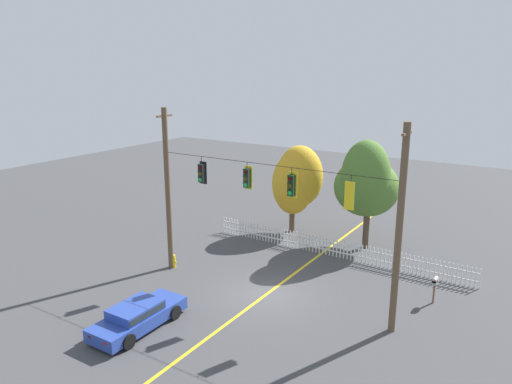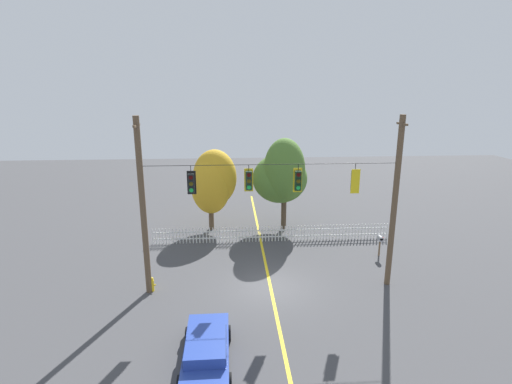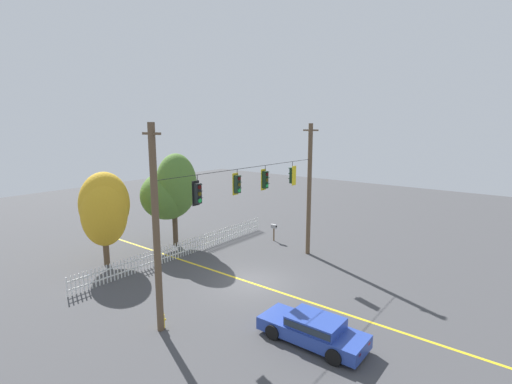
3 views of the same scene
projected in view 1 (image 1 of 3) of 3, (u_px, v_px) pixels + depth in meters
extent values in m
plane|color=#424244|center=(266.00, 294.00, 23.93)|extent=(80.00, 80.00, 0.00)
cube|color=gold|center=(266.00, 294.00, 23.92)|extent=(0.16, 36.00, 0.01)
cylinder|color=brown|center=(168.00, 191.00, 26.06)|extent=(0.29, 0.29, 8.92)
cylinder|color=brown|center=(399.00, 232.00, 19.54)|extent=(0.29, 0.29, 8.92)
cube|color=brown|center=(164.00, 116.00, 25.05)|extent=(0.10, 1.10, 0.10)
cube|color=brown|center=(407.00, 133.00, 18.52)|extent=(0.10, 1.10, 0.10)
cylinder|color=black|center=(267.00, 165.00, 22.27)|extent=(12.34, 0.02, 0.02)
cylinder|color=black|center=(201.00, 160.00, 24.34)|extent=(0.03, 0.03, 0.40)
cube|color=black|center=(203.00, 173.00, 24.61)|extent=(0.43, 0.02, 1.16)
cube|color=black|center=(202.00, 173.00, 24.51)|extent=(0.30, 0.24, 0.94)
cylinder|color=#410706|center=(200.00, 168.00, 24.32)|extent=(0.20, 0.03, 0.20)
cube|color=black|center=(199.00, 165.00, 24.25)|extent=(0.22, 0.12, 0.06)
cylinder|color=#463B09|center=(200.00, 174.00, 24.40)|extent=(0.20, 0.03, 0.20)
cube|color=black|center=(199.00, 172.00, 24.33)|extent=(0.22, 0.12, 0.06)
cylinder|color=green|center=(200.00, 180.00, 24.48)|extent=(0.20, 0.03, 0.20)
cube|color=black|center=(200.00, 178.00, 24.41)|extent=(0.22, 0.12, 0.06)
cylinder|color=black|center=(247.00, 165.00, 22.89)|extent=(0.03, 0.03, 0.32)
cube|color=yellow|center=(249.00, 178.00, 23.15)|extent=(0.43, 0.02, 1.15)
cube|color=#1E3323|center=(247.00, 178.00, 23.04)|extent=(0.30, 0.24, 0.92)
cylinder|color=#410706|center=(245.00, 172.00, 22.86)|extent=(0.20, 0.03, 0.20)
cube|color=#1E3323|center=(245.00, 170.00, 22.79)|extent=(0.22, 0.12, 0.06)
cylinder|color=#463B09|center=(245.00, 179.00, 22.93)|extent=(0.20, 0.03, 0.20)
cube|color=#1E3323|center=(245.00, 176.00, 22.87)|extent=(0.22, 0.12, 0.06)
cylinder|color=green|center=(246.00, 185.00, 23.01)|extent=(0.20, 0.03, 0.20)
cube|color=#1E3323|center=(245.00, 183.00, 22.95)|extent=(0.22, 0.12, 0.06)
cylinder|color=black|center=(292.00, 171.00, 21.63)|extent=(0.03, 0.03, 0.33)
cube|color=yellow|center=(293.00, 185.00, 21.91)|extent=(0.43, 0.02, 1.21)
cube|color=black|center=(291.00, 185.00, 21.80)|extent=(0.30, 0.24, 0.98)
cylinder|color=#410706|center=(290.00, 179.00, 21.61)|extent=(0.20, 0.03, 0.20)
cube|color=black|center=(290.00, 177.00, 21.54)|extent=(0.22, 0.12, 0.06)
cylinder|color=#463B09|center=(290.00, 186.00, 21.69)|extent=(0.20, 0.03, 0.20)
cube|color=black|center=(290.00, 184.00, 21.62)|extent=(0.22, 0.12, 0.06)
cylinder|color=green|center=(290.00, 193.00, 21.77)|extent=(0.20, 0.03, 0.20)
cube|color=black|center=(289.00, 191.00, 21.71)|extent=(0.22, 0.12, 0.06)
cylinder|color=black|center=(351.00, 179.00, 20.17)|extent=(0.03, 0.03, 0.38)
cube|color=yellow|center=(349.00, 196.00, 20.23)|extent=(0.43, 0.02, 1.22)
cube|color=black|center=(350.00, 195.00, 20.34)|extent=(0.30, 0.24, 0.98)
cylinder|color=#410706|center=(352.00, 187.00, 20.37)|extent=(0.20, 0.03, 0.20)
cube|color=black|center=(353.00, 184.00, 20.38)|extent=(0.22, 0.12, 0.06)
cylinder|color=#463B09|center=(352.00, 194.00, 20.45)|extent=(0.20, 0.03, 0.20)
cube|color=black|center=(352.00, 192.00, 20.46)|extent=(0.22, 0.12, 0.06)
cylinder|color=green|center=(351.00, 202.00, 20.53)|extent=(0.20, 0.03, 0.20)
cube|color=black|center=(352.00, 199.00, 20.54)|extent=(0.22, 0.12, 0.06)
cube|color=white|center=(224.00, 225.00, 32.77)|extent=(0.06, 0.04, 1.09)
cube|color=white|center=(226.00, 225.00, 32.65)|extent=(0.06, 0.04, 1.09)
cube|color=white|center=(229.00, 226.00, 32.53)|extent=(0.06, 0.04, 1.09)
cube|color=white|center=(232.00, 226.00, 32.42)|extent=(0.06, 0.04, 1.09)
cube|color=white|center=(235.00, 227.00, 32.30)|extent=(0.06, 0.04, 1.09)
cube|color=white|center=(237.00, 227.00, 32.19)|extent=(0.06, 0.04, 1.09)
cube|color=white|center=(240.00, 228.00, 32.07)|extent=(0.06, 0.04, 1.09)
cube|color=white|center=(243.00, 229.00, 31.95)|extent=(0.06, 0.04, 1.09)
cube|color=white|center=(246.00, 229.00, 31.84)|extent=(0.06, 0.04, 1.09)
cube|color=white|center=(248.00, 230.00, 31.72)|extent=(0.06, 0.04, 1.09)
cube|color=white|center=(251.00, 230.00, 31.60)|extent=(0.06, 0.04, 1.09)
cube|color=white|center=(254.00, 231.00, 31.49)|extent=(0.06, 0.04, 1.09)
cube|color=white|center=(257.00, 232.00, 31.37)|extent=(0.06, 0.04, 1.09)
cube|color=white|center=(260.00, 232.00, 31.26)|extent=(0.06, 0.04, 1.09)
cube|color=white|center=(263.00, 233.00, 31.14)|extent=(0.06, 0.04, 1.09)
cube|color=white|center=(266.00, 234.00, 31.02)|extent=(0.06, 0.04, 1.09)
cube|color=white|center=(269.00, 234.00, 30.91)|extent=(0.06, 0.04, 1.09)
cube|color=white|center=(272.00, 235.00, 30.79)|extent=(0.06, 0.04, 1.09)
cube|color=white|center=(275.00, 235.00, 30.67)|extent=(0.06, 0.04, 1.09)
cube|color=white|center=(278.00, 236.00, 30.56)|extent=(0.06, 0.04, 1.09)
cube|color=white|center=(281.00, 237.00, 30.44)|extent=(0.06, 0.04, 1.09)
cube|color=white|center=(284.00, 237.00, 30.33)|extent=(0.06, 0.04, 1.09)
cube|color=white|center=(287.00, 238.00, 30.21)|extent=(0.06, 0.04, 1.09)
cube|color=white|center=(290.00, 239.00, 30.09)|extent=(0.06, 0.04, 1.09)
cube|color=white|center=(293.00, 239.00, 29.98)|extent=(0.06, 0.04, 1.09)
cube|color=white|center=(297.00, 240.00, 29.86)|extent=(0.06, 0.04, 1.09)
cube|color=white|center=(300.00, 241.00, 29.74)|extent=(0.06, 0.04, 1.09)
cube|color=white|center=(303.00, 241.00, 29.63)|extent=(0.06, 0.04, 1.09)
cube|color=white|center=(306.00, 242.00, 29.51)|extent=(0.06, 0.04, 1.09)
cube|color=white|center=(310.00, 243.00, 29.40)|extent=(0.06, 0.04, 1.09)
cube|color=white|center=(313.00, 243.00, 29.28)|extent=(0.06, 0.04, 1.09)
cube|color=white|center=(316.00, 244.00, 29.16)|extent=(0.06, 0.04, 1.09)
cube|color=white|center=(320.00, 245.00, 29.05)|extent=(0.06, 0.04, 1.09)
cube|color=white|center=(323.00, 246.00, 28.93)|extent=(0.06, 0.04, 1.09)
cube|color=white|center=(326.00, 246.00, 28.81)|extent=(0.06, 0.04, 1.09)
cube|color=white|center=(330.00, 247.00, 28.70)|extent=(0.06, 0.04, 1.09)
cube|color=white|center=(333.00, 248.00, 28.58)|extent=(0.06, 0.04, 1.09)
cube|color=white|center=(337.00, 249.00, 28.47)|extent=(0.06, 0.04, 1.09)
cube|color=white|center=(340.00, 249.00, 28.35)|extent=(0.06, 0.04, 1.09)
cube|color=white|center=(344.00, 250.00, 28.23)|extent=(0.06, 0.04, 1.09)
cube|color=white|center=(347.00, 251.00, 28.12)|extent=(0.06, 0.04, 1.09)
cube|color=white|center=(351.00, 252.00, 28.00)|extent=(0.06, 0.04, 1.09)
cube|color=white|center=(355.00, 252.00, 27.88)|extent=(0.06, 0.04, 1.09)
cube|color=white|center=(358.00, 253.00, 27.77)|extent=(0.06, 0.04, 1.09)
cube|color=white|center=(362.00, 254.00, 27.65)|extent=(0.06, 0.04, 1.09)
cube|color=white|center=(366.00, 255.00, 27.54)|extent=(0.06, 0.04, 1.09)
cube|color=white|center=(370.00, 256.00, 27.42)|extent=(0.06, 0.04, 1.09)
cube|color=white|center=(373.00, 256.00, 27.30)|extent=(0.06, 0.04, 1.09)
cube|color=white|center=(377.00, 257.00, 27.19)|extent=(0.06, 0.04, 1.09)
cube|color=white|center=(381.00, 258.00, 27.07)|extent=(0.06, 0.04, 1.09)
cube|color=white|center=(385.00, 259.00, 26.95)|extent=(0.06, 0.04, 1.09)
cube|color=white|center=(389.00, 260.00, 26.84)|extent=(0.06, 0.04, 1.09)
cube|color=white|center=(393.00, 260.00, 26.72)|extent=(0.06, 0.04, 1.09)
cube|color=white|center=(397.00, 261.00, 26.61)|extent=(0.06, 0.04, 1.09)
cube|color=white|center=(401.00, 262.00, 26.49)|extent=(0.06, 0.04, 1.09)
cube|color=white|center=(405.00, 263.00, 26.37)|extent=(0.06, 0.04, 1.09)
cube|color=white|center=(409.00, 264.00, 26.26)|extent=(0.06, 0.04, 1.09)
cube|color=white|center=(413.00, 265.00, 26.14)|extent=(0.06, 0.04, 1.09)
cube|color=white|center=(417.00, 266.00, 26.02)|extent=(0.06, 0.04, 1.09)
cube|color=white|center=(422.00, 267.00, 25.91)|extent=(0.06, 0.04, 1.09)
cube|color=white|center=(426.00, 267.00, 25.79)|extent=(0.06, 0.04, 1.09)
cube|color=white|center=(430.00, 268.00, 25.68)|extent=(0.06, 0.04, 1.09)
cube|color=white|center=(435.00, 269.00, 25.56)|extent=(0.06, 0.04, 1.09)
cube|color=white|center=(439.00, 270.00, 25.44)|extent=(0.06, 0.04, 1.09)
cube|color=white|center=(443.00, 271.00, 25.33)|extent=(0.06, 0.04, 1.09)
cube|color=white|center=(448.00, 272.00, 25.21)|extent=(0.06, 0.04, 1.09)
cube|color=white|center=(452.00, 273.00, 25.09)|extent=(0.06, 0.04, 1.09)
cube|color=white|center=(457.00, 274.00, 24.98)|extent=(0.06, 0.04, 1.09)
cube|color=white|center=(462.00, 275.00, 24.86)|extent=(0.06, 0.04, 1.09)
cube|color=white|center=(466.00, 276.00, 24.75)|extent=(0.06, 0.04, 1.09)
cube|color=white|center=(471.00, 277.00, 24.63)|extent=(0.06, 0.04, 1.09)
cube|color=white|center=(476.00, 278.00, 24.51)|extent=(0.06, 0.04, 1.09)
cube|color=white|center=(480.00, 279.00, 24.40)|extent=(0.06, 0.04, 1.09)
cube|color=white|center=(333.00, 251.00, 28.66)|extent=(16.08, 0.03, 0.08)
cube|color=white|center=(334.00, 244.00, 28.55)|extent=(16.08, 0.03, 0.08)
cylinder|color=brown|center=(292.00, 216.00, 32.86)|extent=(0.37, 0.37, 2.11)
ellipsoid|color=gold|center=(293.00, 184.00, 32.22)|extent=(2.86, 2.54, 4.13)
ellipsoid|color=gold|center=(300.00, 176.00, 32.28)|extent=(3.19, 2.74, 4.14)
cylinder|color=#473828|center=(366.00, 226.00, 29.72)|extent=(0.38, 0.38, 2.86)
ellipsoid|color=#4C752D|center=(366.00, 187.00, 29.58)|extent=(4.01, 3.65, 3.58)
ellipsoid|color=#4C752D|center=(366.00, 177.00, 28.61)|extent=(2.93, 2.86, 4.46)
cube|color=#28429E|center=(139.00, 318.00, 20.79)|extent=(1.71, 4.49, 0.55)
cube|color=#28429E|center=(136.00, 309.00, 20.54)|extent=(1.49, 2.16, 0.42)
cube|color=#232D38|center=(136.00, 309.00, 20.54)|extent=(1.52, 2.07, 0.27)
cylinder|color=black|center=(148.00, 303.00, 22.39)|extent=(0.19, 0.64, 0.64)
cylinder|color=black|center=(175.00, 312.00, 21.53)|extent=(0.19, 0.64, 0.64)
cylinder|color=black|center=(100.00, 330.00, 20.11)|extent=(0.19, 0.64, 0.64)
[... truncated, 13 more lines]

